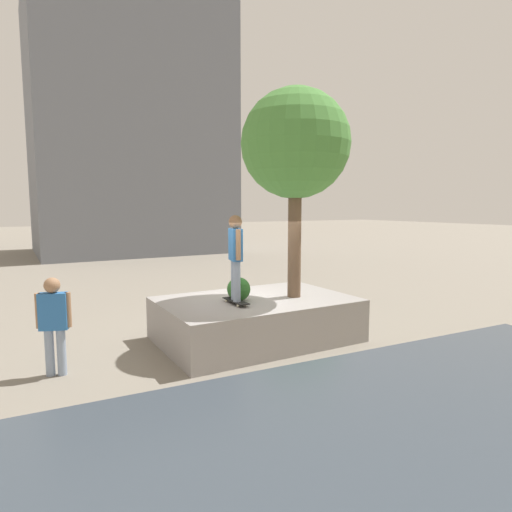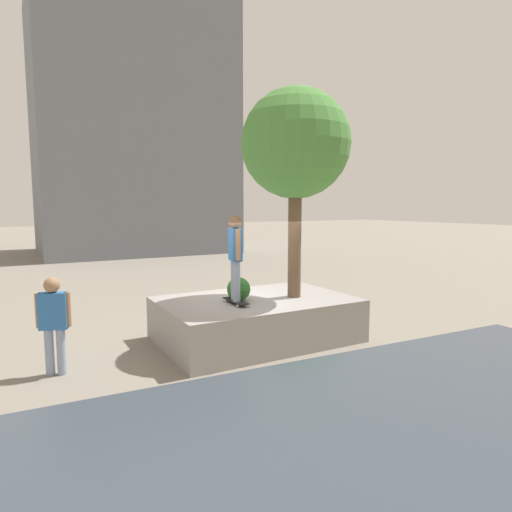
{
  "view_description": "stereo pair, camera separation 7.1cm",
  "coord_description": "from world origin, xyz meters",
  "px_view_note": "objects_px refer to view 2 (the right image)",
  "views": [
    {
      "loc": [
        4.18,
        7.92,
        2.82
      ],
      "look_at": [
        -0.25,
        0.14,
        1.79
      ],
      "focal_mm": 30.46,
      "sensor_mm": 36.0,
      "label": 1
    },
    {
      "loc": [
        4.11,
        7.95,
        2.82
      ],
      "look_at": [
        -0.25,
        0.14,
        1.79
      ],
      "focal_mm": 30.46,
      "sensor_mm": 36.0,
      "label": 2
    }
  ],
  "objects_px": {
    "planter_ledge": "(256,319)",
    "passerby_with_bag": "(54,319)",
    "skateboarder": "(235,252)",
    "plaza_tree": "(296,145)",
    "skateboard": "(236,301)"
  },
  "relations": [
    {
      "from": "planter_ledge",
      "to": "skateboard",
      "type": "xyz_separation_m",
      "value": [
        0.6,
        0.25,
        0.5
      ]
    },
    {
      "from": "planter_ledge",
      "to": "skateboarder",
      "type": "height_order",
      "value": "skateboarder"
    },
    {
      "from": "skateboarder",
      "to": "passerby_with_bag",
      "type": "bearing_deg",
      "value": -3.59
    },
    {
      "from": "planter_ledge",
      "to": "skateboarder",
      "type": "xyz_separation_m",
      "value": [
        0.6,
        0.25,
        1.49
      ]
    },
    {
      "from": "planter_ledge",
      "to": "plaza_tree",
      "type": "bearing_deg",
      "value": 163.65
    },
    {
      "from": "planter_ledge",
      "to": "passerby_with_bag",
      "type": "distance_m",
      "value": 3.91
    },
    {
      "from": "plaza_tree",
      "to": "skateboard",
      "type": "xyz_separation_m",
      "value": [
        1.41,
        0.01,
        -3.12
      ]
    },
    {
      "from": "plaza_tree",
      "to": "skateboard",
      "type": "relative_size",
      "value": 5.42
    },
    {
      "from": "skateboarder",
      "to": "passerby_with_bag",
      "type": "relative_size",
      "value": 1.02
    },
    {
      "from": "skateboard",
      "to": "skateboarder",
      "type": "relative_size",
      "value": 0.48
    },
    {
      "from": "skateboarder",
      "to": "skateboard",
      "type": "bearing_deg",
      "value": 45.0
    },
    {
      "from": "planter_ledge",
      "to": "skateboarder",
      "type": "distance_m",
      "value": 1.62
    },
    {
      "from": "passerby_with_bag",
      "to": "plaza_tree",
      "type": "bearing_deg",
      "value": 177.64
    },
    {
      "from": "plaza_tree",
      "to": "skateboarder",
      "type": "xyz_separation_m",
      "value": [
        1.41,
        0.01,
        -2.13
      ]
    },
    {
      "from": "skateboarder",
      "to": "plaza_tree",
      "type": "bearing_deg",
      "value": -179.48
    }
  ]
}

